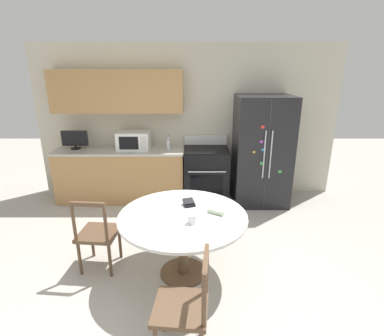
# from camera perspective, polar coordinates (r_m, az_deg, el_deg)

# --- Properties ---
(ground_plane) EXTENTS (14.00, 14.00, 0.00)m
(ground_plane) POSITION_cam_1_polar(r_m,az_deg,el_deg) (3.40, -1.73, -21.90)
(ground_plane) COLOR #B2ADA3
(back_wall) EXTENTS (5.20, 0.44, 2.60)m
(back_wall) POSITION_cam_1_polar(r_m,az_deg,el_deg) (5.24, -4.49, 10.19)
(back_wall) COLOR beige
(back_wall) RESTS_ON ground_plane
(kitchen_counter) EXTENTS (2.16, 0.64, 0.90)m
(kitchen_counter) POSITION_cam_1_polar(r_m,az_deg,el_deg) (5.32, -13.38, -1.19)
(kitchen_counter) COLOR #AD7F4C
(kitchen_counter) RESTS_ON ground_plane
(refrigerator) EXTENTS (0.89, 0.79, 1.79)m
(refrigerator) POSITION_cam_1_polar(r_m,az_deg,el_deg) (5.09, 12.97, 3.20)
(refrigerator) COLOR black
(refrigerator) RESTS_ON ground_plane
(oven_range) EXTENTS (0.74, 0.68, 1.08)m
(oven_range) POSITION_cam_1_polar(r_m,az_deg,el_deg) (5.15, 2.54, -1.13)
(oven_range) COLOR black
(oven_range) RESTS_ON ground_plane
(microwave) EXTENTS (0.53, 0.40, 0.30)m
(microwave) POSITION_cam_1_polar(r_m,az_deg,el_deg) (5.12, -11.14, 5.19)
(microwave) COLOR white
(microwave) RESTS_ON kitchen_counter
(countertop_tv) EXTENTS (0.43, 0.16, 0.31)m
(countertop_tv) POSITION_cam_1_polar(r_m,az_deg,el_deg) (5.40, -21.57, 5.15)
(countertop_tv) COLOR black
(countertop_tv) RESTS_ON kitchen_counter
(counter_bottle) EXTENTS (0.07, 0.07, 0.23)m
(counter_bottle) POSITION_cam_1_polar(r_m,az_deg,el_deg) (5.04, -4.62, 4.56)
(counter_bottle) COLOR silver
(counter_bottle) RESTS_ON kitchen_counter
(dining_table) EXTENTS (1.36, 1.36, 0.73)m
(dining_table) POSITION_cam_1_polar(r_m,az_deg,el_deg) (3.25, -1.86, -10.77)
(dining_table) COLOR white
(dining_table) RESTS_ON ground_plane
(dining_chair_near) EXTENTS (0.46, 0.46, 0.90)m
(dining_chair_near) POSITION_cam_1_polar(r_m,az_deg,el_deg) (2.57, -1.55, -25.02)
(dining_chair_near) COLOR brown
(dining_chair_near) RESTS_ON ground_plane
(dining_chair_left) EXTENTS (0.46, 0.46, 0.90)m
(dining_chair_left) POSITION_cam_1_polar(r_m,az_deg,el_deg) (3.59, -17.64, -11.94)
(dining_chair_left) COLOR brown
(dining_chair_left) RESTS_ON ground_plane
(candle_glass) EXTENTS (0.09, 0.09, 0.09)m
(candle_glass) POSITION_cam_1_polar(r_m,az_deg,el_deg) (3.01, -0.11, -9.79)
(candle_glass) COLOR silver
(candle_glass) RESTS_ON dining_table
(folded_napkin) EXTENTS (0.18, 0.14, 0.05)m
(folded_napkin) POSITION_cam_1_polar(r_m,az_deg,el_deg) (3.20, 4.44, -8.30)
(folded_napkin) COLOR beige
(folded_napkin) RESTS_ON dining_table
(wallet) EXTENTS (0.15, 0.16, 0.07)m
(wallet) POSITION_cam_1_polar(r_m,az_deg,el_deg) (3.38, -0.72, -6.71)
(wallet) COLOR black
(wallet) RESTS_ON dining_table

